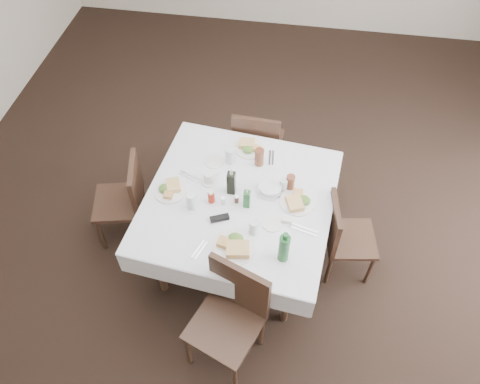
{
  "coord_description": "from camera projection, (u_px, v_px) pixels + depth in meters",
  "views": [
    {
      "loc": [
        0.27,
        -2.41,
        3.56
      ],
      "look_at": [
        -0.09,
        -0.2,
        0.8
      ],
      "focal_mm": 35.0,
      "sensor_mm": 36.0,
      "label": 1
    }
  ],
  "objects": [
    {
      "name": "water_s",
      "position": [
        254.0,
        227.0,
        3.31
      ],
      "size": [
        0.07,
        0.07,
        0.13
      ],
      "color": "silver",
      "rests_on": "dining_table"
    },
    {
      "name": "chair_north",
      "position": [
        257.0,
        143.0,
        4.29
      ],
      "size": [
        0.45,
        0.45,
        0.89
      ],
      "color": "#2F2113",
      "rests_on": "ground"
    },
    {
      "name": "ground_plane",
      "position": [
        253.0,
        231.0,
        4.29
      ],
      "size": [
        7.0,
        7.0,
        0.0
      ],
      "primitive_type": "plane",
      "color": "black"
    },
    {
      "name": "water_w",
      "position": [
        191.0,
        201.0,
        3.45
      ],
      "size": [
        0.08,
        0.08,
        0.14
      ],
      "color": "silver",
      "rests_on": "dining_table"
    },
    {
      "name": "dining_table",
      "position": [
        239.0,
        205.0,
        3.62
      ],
      "size": [
        1.55,
        1.55,
        0.76
      ],
      "color": "#2F2113",
      "rests_on": "ground"
    },
    {
      "name": "water_n",
      "position": [
        230.0,
        155.0,
        3.74
      ],
      "size": [
        0.08,
        0.08,
        0.15
      ],
      "color": "silver",
      "rests_on": "dining_table"
    },
    {
      "name": "side_plate_a",
      "position": [
        214.0,
        161.0,
        3.79
      ],
      "size": [
        0.16,
        0.16,
        0.01
      ],
      "color": "white",
      "rests_on": "dining_table"
    },
    {
      "name": "pepper_shaker",
      "position": [
        237.0,
        199.0,
        3.51
      ],
      "size": [
        0.03,
        0.03,
        0.07
      ],
      "color": "#44271A",
      "rests_on": "dining_table"
    },
    {
      "name": "oil_cruet_dark",
      "position": [
        231.0,
        182.0,
        3.52
      ],
      "size": [
        0.06,
        0.06,
        0.26
      ],
      "color": "black",
      "rests_on": "dining_table"
    },
    {
      "name": "meal_west",
      "position": [
        170.0,
        189.0,
        3.59
      ],
      "size": [
        0.25,
        0.25,
        0.05
      ],
      "color": "white",
      "rests_on": "dining_table"
    },
    {
      "name": "salt_shaker",
      "position": [
        223.0,
        201.0,
        3.5
      ],
      "size": [
        0.03,
        0.03,
        0.07
      ],
      "color": "white",
      "rests_on": "dining_table"
    },
    {
      "name": "meal_south",
      "position": [
        234.0,
        246.0,
        3.26
      ],
      "size": [
        0.31,
        0.31,
        0.07
      ],
      "color": "white",
      "rests_on": "dining_table"
    },
    {
      "name": "meal_north",
      "position": [
        249.0,
        147.0,
        3.87
      ],
      "size": [
        0.25,
        0.25,
        0.05
      ],
      "color": "white",
      "rests_on": "dining_table"
    },
    {
      "name": "chair_west",
      "position": [
        127.0,
        196.0,
        3.92
      ],
      "size": [
        0.49,
        0.49,
        0.86
      ],
      "color": "#2F2113",
      "rests_on": "ground"
    },
    {
      "name": "water_e",
      "position": [
        284.0,
        185.0,
        3.57
      ],
      "size": [
        0.06,
        0.06,
        0.11
      ],
      "color": "silver",
      "rests_on": "dining_table"
    },
    {
      "name": "side_plate_b",
      "position": [
        273.0,
        224.0,
        3.4
      ],
      "size": [
        0.15,
        0.15,
        0.01
      ],
      "color": "white",
      "rests_on": "dining_table"
    },
    {
      "name": "sugar_caddy",
      "position": [
        287.0,
        220.0,
        3.4
      ],
      "size": [
        0.08,
        0.05,
        0.04
      ],
      "color": "white",
      "rests_on": "dining_table"
    },
    {
      "name": "meal_east",
      "position": [
        298.0,
        201.0,
        3.51
      ],
      "size": [
        0.27,
        0.27,
        0.06
      ],
      "color": "white",
      "rests_on": "dining_table"
    },
    {
      "name": "green_bottle",
      "position": [
        284.0,
        248.0,
        3.13
      ],
      "size": [
        0.08,
        0.08,
        0.29
      ],
      "color": "#1F6129",
      "rests_on": "dining_table"
    },
    {
      "name": "iced_tea_a",
      "position": [
        259.0,
        157.0,
        3.72
      ],
      "size": [
        0.07,
        0.07,
        0.15
      ],
      "color": "brown",
      "rests_on": "dining_table"
    },
    {
      "name": "cutlery_s",
      "position": [
        199.0,
        250.0,
        3.27
      ],
      "size": [
        0.09,
        0.17,
        0.01
      ],
      "color": "silver",
      "rests_on": "dining_table"
    },
    {
      "name": "room_shell",
      "position": [
        258.0,
        78.0,
        2.96
      ],
      "size": [
        6.04,
        7.04,
        2.8
      ],
      "color": "beige",
      "rests_on": "ground"
    },
    {
      "name": "sunglasses",
      "position": [
        220.0,
        218.0,
        3.42
      ],
      "size": [
        0.15,
        0.1,
        0.03
      ],
      "color": "black",
      "rests_on": "dining_table"
    },
    {
      "name": "iced_tea_b",
      "position": [
        290.0,
        183.0,
        3.57
      ],
      "size": [
        0.07,
        0.07,
        0.14
      ],
      "color": "brown",
      "rests_on": "dining_table"
    },
    {
      "name": "oil_cruet_green",
      "position": [
        247.0,
        198.0,
        3.45
      ],
      "size": [
        0.05,
        0.05,
        0.2
      ],
      "color": "#1F6129",
      "rests_on": "dining_table"
    },
    {
      "name": "chair_south",
      "position": [
        231.0,
        311.0,
        3.21
      ],
      "size": [
        0.58,
        0.58,
        0.95
      ],
      "color": "#2F2113",
      "rests_on": "ground"
    },
    {
      "name": "cutlery_w",
      "position": [
        190.0,
        176.0,
        3.69
      ],
      "size": [
        0.18,
        0.11,
        0.01
      ],
      "color": "silver",
      "rests_on": "dining_table"
    },
    {
      "name": "cutlery_n",
      "position": [
        271.0,
        158.0,
        3.82
      ],
      "size": [
        0.05,
        0.17,
        0.01
      ],
      "color": "silver",
      "rests_on": "dining_table"
    },
    {
      "name": "bread_basket",
      "position": [
        270.0,
        189.0,
        3.58
      ],
      "size": [
        0.19,
        0.19,
        0.06
      ],
      "color": "silver",
      "rests_on": "dining_table"
    },
    {
      "name": "coffee_mug",
      "position": [
        209.0,
        177.0,
        3.63
      ],
      "size": [
        0.13,
        0.13,
        0.1
      ],
      "color": "white",
      "rests_on": "dining_table"
    },
    {
      "name": "ketchup_bottle",
      "position": [
        211.0,
        197.0,
        3.5
      ],
      "size": [
        0.05,
        0.05,
        0.11
      ],
      "color": "#9F1B06",
      "rests_on": "dining_table"
    },
    {
      "name": "chair_east",
      "position": [
        342.0,
        234.0,
        3.7
      ],
      "size": [
        0.45,
        0.45,
        0.82
      ],
      "color": "#2F2113",
      "rests_on": "ground"
    },
    {
      "name": "cutlery_e",
      "position": [
        304.0,
        230.0,
        3.37
      ],
      "size": [
        0.2,
        0.1,
        0.01
      ],
      "color": "silver",
      "rests_on": "dining_table"
    }
  ]
}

